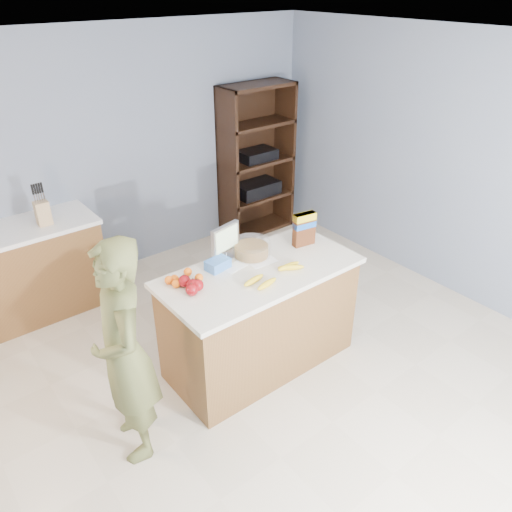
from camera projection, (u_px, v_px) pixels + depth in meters
floor at (283, 380)px, 4.03m from camera, size 4.50×5.00×0.02m
walls at (290, 189)px, 3.22m from camera, size 4.52×5.02×2.51m
counter_peninsula at (260, 321)px, 4.03m from camera, size 1.56×0.76×0.90m
back_cabinet at (33, 270)px, 4.67m from camera, size 1.24×0.62×0.90m
shelving_unit at (254, 163)px, 6.05m from camera, size 0.90×0.40×1.80m
person at (124, 354)px, 3.11m from camera, size 0.50×0.65×1.59m
knife_block at (43, 212)px, 4.43m from camera, size 0.12×0.10×0.31m
envelopes at (250, 264)px, 3.87m from camera, size 0.43×0.21×0.00m
bananas at (275, 274)px, 3.70m from camera, size 0.54×0.18×0.04m
apples at (192, 285)px, 3.53m from camera, size 0.15×0.22×0.09m
oranges at (181, 278)px, 3.63m from camera, size 0.25×0.19×0.06m
blue_carton at (218, 264)px, 3.79m from camera, size 0.20×0.14×0.08m
salad_bowl at (251, 249)px, 3.96m from camera, size 0.30×0.30×0.13m
tv at (225, 240)px, 3.88m from camera, size 0.28×0.12×0.28m
cereal_box at (304, 227)px, 4.07m from camera, size 0.20×0.10×0.28m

